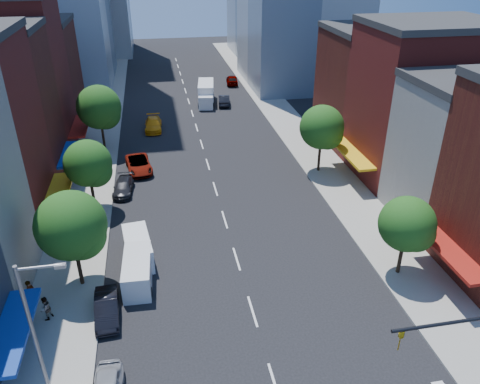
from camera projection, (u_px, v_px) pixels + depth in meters
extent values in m
cube|color=gray|center=(99.00, 139.00, 58.75)|extent=(5.00, 120.00, 0.15)
cube|color=gray|center=(291.00, 126.00, 62.83)|extent=(5.00, 120.00, 0.15)
cube|color=maroon|center=(7.00, 81.00, 51.23)|extent=(12.00, 9.00, 17.00)
cube|color=#4E1813|center=(28.00, 77.00, 60.41)|extent=(12.00, 10.00, 13.00)
cube|color=#BCB7AE|center=(473.00, 154.00, 39.76)|extent=(12.00, 8.00, 12.00)
cube|color=maroon|center=(421.00, 105.00, 46.85)|extent=(12.00, 10.00, 15.00)
cube|color=#4E1813|center=(376.00, 88.00, 55.99)|extent=(12.00, 10.00, 13.00)
cylinder|color=black|center=(468.00, 320.00, 19.74)|extent=(7.00, 0.16, 0.16)
imported|color=gold|center=(400.00, 340.00, 19.53)|extent=(0.22, 0.18, 1.10)
cylinder|color=slate|center=(35.00, 340.00, 22.87)|extent=(0.20, 0.20, 9.00)
cylinder|color=slate|center=(39.00, 267.00, 21.01)|extent=(2.00, 0.14, 0.14)
cube|color=slate|center=(60.00, 266.00, 21.18)|extent=(0.50, 0.25, 0.18)
cylinder|color=black|center=(78.00, 261.00, 32.81)|extent=(0.28, 0.28, 3.92)
sphere|color=#1D4914|center=(71.00, 225.00, 31.43)|extent=(4.80, 4.80, 4.80)
sphere|color=#1D4914|center=(81.00, 236.00, 31.60)|extent=(3.36, 3.36, 3.36)
cylinder|color=black|center=(92.00, 191.00, 42.42)|extent=(0.28, 0.28, 3.64)
sphere|color=#1D4914|center=(88.00, 163.00, 41.13)|extent=(4.20, 4.20, 4.20)
sphere|color=#1D4914|center=(96.00, 171.00, 41.28)|extent=(2.94, 2.94, 2.94)
cylinder|color=black|center=(103.00, 133.00, 54.42)|extent=(0.28, 0.28, 4.20)
sphere|color=#1D4914|center=(99.00, 107.00, 52.94)|extent=(5.00, 5.00, 5.00)
sphere|color=#1D4914|center=(105.00, 114.00, 53.13)|extent=(3.50, 3.50, 3.50)
cylinder|color=black|center=(401.00, 253.00, 34.10)|extent=(0.28, 0.28, 3.36)
sphere|color=#1D4914|center=(407.00, 224.00, 32.91)|extent=(4.00, 4.00, 4.00)
sphere|color=#1D4914|center=(415.00, 232.00, 33.03)|extent=(2.80, 2.80, 2.80)
cylinder|color=black|center=(319.00, 153.00, 49.57)|extent=(0.28, 0.28, 3.92)
sphere|color=#1D4914|center=(322.00, 127.00, 48.19)|extent=(4.60, 4.60, 4.60)
sphere|color=#1D4914|center=(328.00, 134.00, 48.36)|extent=(3.22, 3.22, 3.22)
imported|color=black|center=(107.00, 308.00, 30.60)|extent=(1.75, 4.32, 1.39)
imported|color=#999999|center=(139.00, 165.00, 50.32)|extent=(3.16, 5.63, 1.49)
imported|color=black|center=(123.00, 187.00, 45.97)|extent=(2.16, 4.52, 1.27)
cube|color=silver|center=(138.00, 271.00, 33.54)|extent=(2.10, 4.86, 2.01)
cube|color=black|center=(136.00, 284.00, 31.82)|extent=(1.81, 1.03, 0.86)
cylinder|color=black|center=(125.00, 295.00, 32.32)|extent=(0.27, 0.74, 0.73)
cylinder|color=black|center=(150.00, 292.00, 32.55)|extent=(0.27, 0.74, 0.73)
cylinder|color=black|center=(128.00, 266.00, 35.17)|extent=(0.27, 0.74, 0.73)
cylinder|color=black|center=(151.00, 264.00, 35.39)|extent=(0.27, 0.74, 0.73)
cube|color=white|center=(138.00, 248.00, 36.13)|extent=(2.44, 4.87, 1.96)
cube|color=black|center=(140.00, 258.00, 34.50)|extent=(1.83, 1.14, 0.84)
cylinder|color=black|center=(130.00, 269.00, 34.87)|extent=(0.32, 0.73, 0.71)
cylinder|color=black|center=(153.00, 265.00, 35.33)|extent=(0.32, 0.73, 0.71)
cylinder|color=black|center=(126.00, 246.00, 37.54)|extent=(0.32, 0.73, 0.71)
cylinder|color=black|center=(147.00, 242.00, 38.00)|extent=(0.32, 0.73, 0.71)
imported|color=#FF9E0D|center=(153.00, 124.00, 61.47)|extent=(2.31, 5.28, 1.51)
imported|color=black|center=(224.00, 100.00, 71.04)|extent=(2.24, 4.81, 1.53)
imported|color=#999999|center=(232.00, 80.00, 81.30)|extent=(2.47, 4.93, 1.61)
cube|color=white|center=(206.00, 92.00, 71.88)|extent=(3.11, 6.47, 3.06)
cube|color=white|center=(206.00, 103.00, 68.90)|extent=(2.32, 1.99, 1.91)
cylinder|color=black|center=(199.00, 105.00, 69.82)|extent=(0.40, 0.89, 0.86)
cylinder|color=black|center=(213.00, 105.00, 69.91)|extent=(0.40, 0.89, 0.86)
cylinder|color=black|center=(200.00, 97.00, 73.61)|extent=(0.40, 0.89, 0.86)
cylinder|color=black|center=(213.00, 97.00, 73.71)|extent=(0.40, 0.89, 0.86)
imported|color=#999999|center=(31.00, 293.00, 31.31)|extent=(0.57, 0.77, 1.95)
imported|color=#999999|center=(45.00, 308.00, 30.13)|extent=(1.01, 1.05, 1.71)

